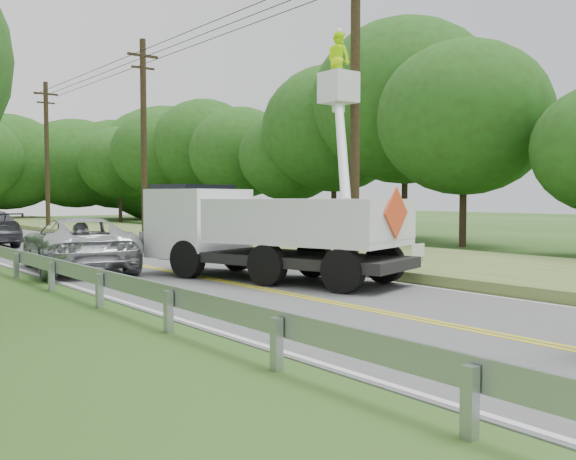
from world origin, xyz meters
TOP-DOWN VIEW (x-y plane):
  - ground at (0.00, 0.00)m, footprint 140.00×140.00m
  - road at (0.00, 14.00)m, footprint 7.20×96.00m
  - guardrail at (-4.02, 14.91)m, footprint 0.18×48.00m
  - utility_poles at (5.00, 17.02)m, footprint 1.60×43.30m
  - tall_grass_verge at (7.10, 14.00)m, footprint 7.00×96.00m
  - treeline_right at (15.76, 24.40)m, footprint 11.23×53.79m
  - bucket_truck at (1.20, 9.27)m, footprint 5.76×7.86m
  - suv_silver at (-2.10, 13.74)m, footprint 3.62×6.19m
  - yard_sign at (6.08, 7.34)m, footprint 0.57×0.03m

SIDE VIEW (x-z plane):
  - ground at x=0.00m, z-range 0.00..0.00m
  - road at x=0.00m, z-range 0.00..0.02m
  - tall_grass_verge at x=7.10m, z-range 0.00..0.30m
  - guardrail at x=-4.02m, z-range 0.17..0.94m
  - yard_sign at x=6.08m, z-range 0.18..1.01m
  - suv_silver at x=-2.10m, z-range 0.02..1.64m
  - bucket_truck at x=1.20m, z-range -1.99..5.24m
  - utility_poles at x=5.00m, z-range 0.27..10.27m
  - treeline_right at x=15.76m, z-range 0.19..11.75m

